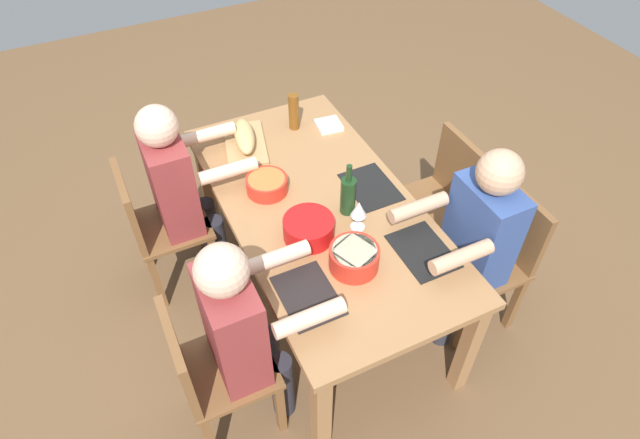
{
  "coord_description": "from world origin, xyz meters",
  "views": [
    {
      "loc": [
        1.77,
        -0.85,
        2.63
      ],
      "look_at": [
        0.0,
        0.0,
        0.63
      ],
      "focal_mm": 30.32,
      "sensor_mm": 36.0,
      "label": 1
    }
  ],
  "objects": [
    {
      "name": "napkin_stack",
      "position": [
        -0.57,
        0.33,
        0.75
      ],
      "size": [
        0.15,
        0.15,
        0.02
      ],
      "primitive_type": "cube",
      "rotation": [
        0.0,
        0.0,
        -0.11
      ],
      "color": "white",
      "rests_on": "dining_table"
    },
    {
      "name": "placemat_far_right",
      "position": [
        0.49,
        0.29,
        0.74
      ],
      "size": [
        0.32,
        0.23,
        0.01
      ],
      "primitive_type": "cube",
      "color": "black",
      "rests_on": "dining_table"
    },
    {
      "name": "serving_bowl_pasta",
      "position": [
        0.43,
        -0.04,
        0.8
      ],
      "size": [
        0.23,
        0.23,
        0.11
      ],
      "color": "red",
      "rests_on": "dining_table"
    },
    {
      "name": "chair_near_left",
      "position": [
        -0.49,
        -0.77,
        0.48
      ],
      "size": [
        0.4,
        0.4,
        0.85
      ],
      "color": "brown",
      "rests_on": "ground_plane"
    },
    {
      "name": "cutting_board",
      "position": [
        -0.61,
        -0.17,
        0.75
      ],
      "size": [
        0.44,
        0.31,
        0.02
      ],
      "primitive_type": "cube",
      "rotation": [
        0.0,
        0.0,
        -0.25
      ],
      "color": "tan",
      "rests_on": "dining_table"
    },
    {
      "name": "chair_near_right",
      "position": [
        0.49,
        -0.77,
        0.48
      ],
      "size": [
        0.4,
        0.4,
        0.85
      ],
      "color": "brown",
      "rests_on": "ground_plane"
    },
    {
      "name": "diner_far_right",
      "position": [
        0.49,
        0.59,
        0.7
      ],
      "size": [
        0.41,
        0.53,
        1.2
      ],
      "color": "#2D2D38",
      "rests_on": "ground_plane"
    },
    {
      "name": "beer_bottle",
      "position": [
        -0.65,
        0.14,
        0.85
      ],
      "size": [
        0.06,
        0.06,
        0.22
      ],
      "primitive_type": "cylinder",
      "color": "brown",
      "rests_on": "dining_table"
    },
    {
      "name": "diner_near_left",
      "position": [
        -0.49,
        -0.59,
        0.7
      ],
      "size": [
        0.41,
        0.53,
        1.2
      ],
      "color": "#2D2D38",
      "rests_on": "ground_plane"
    },
    {
      "name": "placemat_far_center",
      "position": [
        0.0,
        0.29,
        0.74
      ],
      "size": [
        0.32,
        0.23,
        0.01
      ],
      "primitive_type": "cube",
      "color": "black",
      "rests_on": "dining_table"
    },
    {
      "name": "placemat_near_right",
      "position": [
        0.49,
        -0.29,
        0.74
      ],
      "size": [
        0.32,
        0.23,
        0.01
      ],
      "primitive_type": "cube",
      "color": "black",
      "rests_on": "dining_table"
    },
    {
      "name": "chair_far_right",
      "position": [
        0.49,
        0.77,
        0.48
      ],
      "size": [
        0.4,
        0.4,
        0.85
      ],
      "color": "brown",
      "rests_on": "ground_plane"
    },
    {
      "name": "serving_bowl_fruit",
      "position": [
        -0.21,
        -0.2,
        0.79
      ],
      "size": [
        0.21,
        0.21,
        0.08
      ],
      "color": "red",
      "rests_on": "dining_table"
    },
    {
      "name": "diner_near_right",
      "position": [
        0.49,
        -0.59,
        0.7
      ],
      "size": [
        0.41,
        0.53,
        1.2
      ],
      "color": "#2D2D38",
      "rests_on": "ground_plane"
    },
    {
      "name": "ground_plane",
      "position": [
        0.0,
        0.0,
        0.0
      ],
      "size": [
        8.0,
        8.0,
        0.0
      ],
      "primitive_type": "plane",
      "color": "brown"
    },
    {
      "name": "serving_bowl_salad",
      "position": [
        0.18,
        -0.14,
        0.8
      ],
      "size": [
        0.24,
        0.24,
        0.11
      ],
      "color": "red",
      "rests_on": "dining_table"
    },
    {
      "name": "wine_bottle",
      "position": [
        0.1,
        0.1,
        0.85
      ],
      "size": [
        0.08,
        0.08,
        0.29
      ],
      "color": "#193819",
      "rests_on": "dining_table"
    },
    {
      "name": "dining_table",
      "position": [
        0.0,
        0.0,
        0.66
      ],
      "size": [
        1.78,
        0.91,
        0.74
      ],
      "color": "#9E7044",
      "rests_on": "ground_plane"
    },
    {
      "name": "chair_far_center",
      "position": [
        0.0,
        0.77,
        0.48
      ],
      "size": [
        0.4,
        0.4,
        0.85
      ],
      "color": "brown",
      "rests_on": "ground_plane"
    },
    {
      "name": "bread_loaf",
      "position": [
        -0.61,
        -0.17,
        0.81
      ],
      "size": [
        0.34,
        0.18,
        0.09
      ],
      "primitive_type": "ellipsoid",
      "rotation": [
        0.0,
        0.0,
        -0.25
      ],
      "color": "tan",
      "rests_on": "cutting_board"
    },
    {
      "name": "wine_glass",
      "position": [
        0.22,
        0.09,
        0.86
      ],
      "size": [
        0.08,
        0.08,
        0.17
      ],
      "color": "silver",
      "rests_on": "dining_table"
    }
  ]
}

